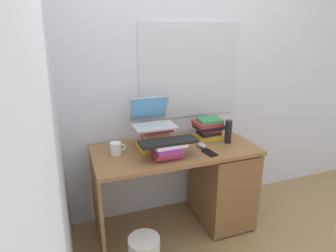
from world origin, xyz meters
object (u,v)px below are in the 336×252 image
keyboard (168,142)px  water_bottle (228,132)px  desk (211,180)px  laptop (152,119)px  book_stack_keyboard_riser (168,150)px  mug (116,149)px  book_stack_tall (155,137)px  computer_mouse (202,145)px  cell_phone (209,153)px  book_stack_side (209,128)px

keyboard → water_bottle: water_bottle is taller
desk → laptop: laptop is taller
water_bottle → laptop: bearing=165.5°
book_stack_keyboard_riser → water_bottle: size_ratio=1.27×
book_stack_keyboard_riser → laptop: size_ratio=0.77×
desk → mug: 0.87m
book_stack_tall → book_stack_keyboard_riser: bearing=-79.8°
laptop → keyboard: 0.29m
mug → water_bottle: 0.91m
computer_mouse → desk: bearing=14.2°
water_bottle → keyboard: bearing=-168.7°
book_stack_keyboard_riser → cell_phone: bearing=-6.5°
keyboard → mug: 0.40m
mug → book_stack_side: bearing=5.2°
water_bottle → cell_phone: 0.30m
laptop → water_bottle: laptop is taller
book_stack_keyboard_riser → book_stack_side: bearing=29.3°
book_stack_side → laptop: (-0.50, 0.00, 0.13)m
book_stack_tall → keyboard: (0.04, -0.21, 0.04)m
laptop → mug: 0.36m
book_stack_side → cell_phone: 0.34m
book_stack_tall → mug: size_ratio=2.11×
water_bottle → mug: bearing=175.0°
book_stack_side → keyboard: book_stack_side is taller
mug → water_bottle: bearing=-5.0°
book_stack_tall → computer_mouse: 0.38m
desk → book_stack_side: bearing=76.6°
book_stack_tall → mug: (-0.31, -0.02, -0.04)m
computer_mouse → water_bottle: 0.26m
computer_mouse → water_bottle: (0.24, 0.01, 0.08)m
keyboard → water_bottle: (0.56, 0.11, -0.03)m
water_bottle → book_stack_keyboard_riser: bearing=-169.2°
keyboard → laptop: bearing=97.8°
book_stack_tall → cell_phone: book_stack_tall is taller
book_stack_side → keyboard: size_ratio=0.57×
mug → water_bottle: size_ratio=0.64×
book_stack_keyboard_riser → book_stack_tall: bearing=100.2°
mug → water_bottle: (0.91, -0.08, 0.05)m
book_stack_keyboard_riser → mug: book_stack_keyboard_riser is taller
book_stack_side → laptop: 0.52m
cell_phone → keyboard: bearing=167.1°
book_stack_tall → mug: bearing=-176.5°
book_stack_side → cell_phone: bearing=-116.0°
laptop → keyboard: size_ratio=0.76×
book_stack_keyboard_riser → keyboard: size_ratio=0.58×
mug → cell_phone: size_ratio=0.90×
cell_phone → book_stack_tall: bearing=138.5°
computer_mouse → water_bottle: water_bottle is taller
book_stack_keyboard_riser → water_bottle: 0.58m
book_stack_tall → computer_mouse: book_stack_tall is taller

